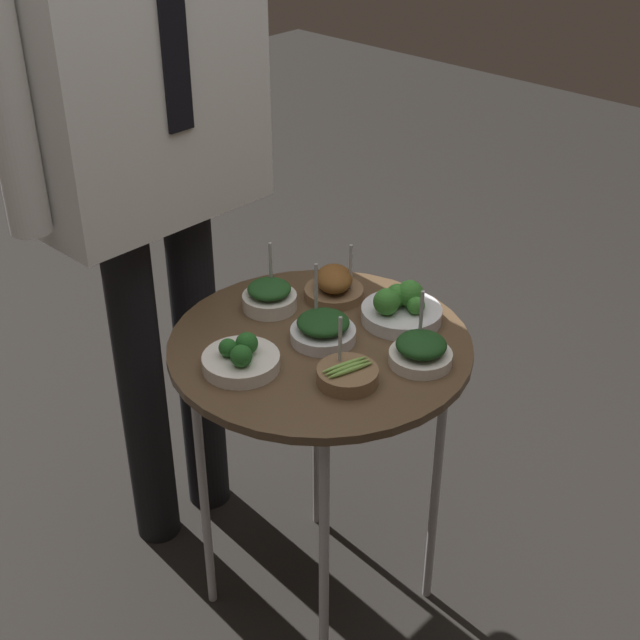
{
  "coord_description": "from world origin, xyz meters",
  "views": [
    {
      "loc": [
        -1.07,
        -1.01,
        1.67
      ],
      "look_at": [
        0.0,
        0.0,
        0.77
      ],
      "focal_mm": 50.0,
      "sensor_mm": 36.0,
      "label": 1
    }
  ],
  "objects_px": {
    "bowl_spinach_center": "(322,329)",
    "bowl_broccoli_front_right": "(241,359)",
    "bowl_spinach_mid_left": "(270,297)",
    "bowl_asparagus_far_rim": "(347,375)",
    "serving_cart": "(320,368)",
    "bowl_spinach_front_center": "(421,351)",
    "waiter_figure": "(142,100)",
    "bowl_roast_front_left": "(334,285)",
    "bowl_broccoli_back_right": "(401,308)"
  },
  "relations": [
    {
      "from": "bowl_spinach_front_center",
      "to": "waiter_figure",
      "type": "bearing_deg",
      "value": 99.91
    },
    {
      "from": "bowl_spinach_center",
      "to": "bowl_spinach_front_center",
      "type": "bearing_deg",
      "value": -70.67
    },
    {
      "from": "bowl_broccoli_front_right",
      "to": "waiter_figure",
      "type": "height_order",
      "value": "waiter_figure"
    },
    {
      "from": "serving_cart",
      "to": "bowl_spinach_mid_left",
      "type": "distance_m",
      "value": 0.19
    },
    {
      "from": "bowl_spinach_mid_left",
      "to": "waiter_figure",
      "type": "xyz_separation_m",
      "value": [
        -0.06,
        0.29,
        0.37
      ]
    },
    {
      "from": "bowl_broccoli_front_right",
      "to": "waiter_figure",
      "type": "xyz_separation_m",
      "value": [
        0.13,
        0.41,
        0.37
      ]
    },
    {
      "from": "bowl_broccoli_back_right",
      "to": "waiter_figure",
      "type": "relative_size",
      "value": 0.09
    },
    {
      "from": "serving_cart",
      "to": "bowl_spinach_center",
      "type": "distance_m",
      "value": 0.09
    },
    {
      "from": "bowl_spinach_center",
      "to": "bowl_broccoli_front_right",
      "type": "distance_m",
      "value": 0.18
    },
    {
      "from": "bowl_spinach_mid_left",
      "to": "bowl_asparagus_far_rim",
      "type": "distance_m",
      "value": 0.31
    },
    {
      "from": "serving_cart",
      "to": "bowl_spinach_mid_left",
      "type": "bearing_deg",
      "value": 81.94
    },
    {
      "from": "bowl_spinach_center",
      "to": "bowl_spinach_front_center",
      "type": "xyz_separation_m",
      "value": [
        0.07,
        -0.19,
        0.0
      ]
    },
    {
      "from": "serving_cart",
      "to": "bowl_spinach_mid_left",
      "type": "height_order",
      "value": "bowl_spinach_mid_left"
    },
    {
      "from": "bowl_spinach_center",
      "to": "waiter_figure",
      "type": "relative_size",
      "value": 0.09
    },
    {
      "from": "bowl_broccoli_back_right",
      "to": "bowl_spinach_mid_left",
      "type": "bearing_deg",
      "value": 122.7
    },
    {
      "from": "bowl_roast_front_left",
      "to": "bowl_broccoli_back_right",
      "type": "height_order",
      "value": "bowl_roast_front_left"
    },
    {
      "from": "bowl_roast_front_left",
      "to": "bowl_asparagus_far_rim",
      "type": "xyz_separation_m",
      "value": [
        -0.21,
        -0.23,
        -0.01
      ]
    },
    {
      "from": "bowl_spinach_front_center",
      "to": "bowl_broccoli_front_right",
      "type": "height_order",
      "value": "bowl_spinach_front_center"
    },
    {
      "from": "bowl_broccoli_front_right",
      "to": "bowl_spinach_front_center",
      "type": "bearing_deg",
      "value": -43.53
    },
    {
      "from": "bowl_broccoli_front_right",
      "to": "waiter_figure",
      "type": "bearing_deg",
      "value": 72.36
    },
    {
      "from": "bowl_spinach_center",
      "to": "bowl_roast_front_left",
      "type": "relative_size",
      "value": 1.17
    },
    {
      "from": "bowl_broccoli_front_right",
      "to": "bowl_asparagus_far_rim",
      "type": "distance_m",
      "value": 0.2
    },
    {
      "from": "bowl_spinach_mid_left",
      "to": "waiter_figure",
      "type": "relative_size",
      "value": 0.08
    },
    {
      "from": "bowl_spinach_mid_left",
      "to": "waiter_figure",
      "type": "distance_m",
      "value": 0.47
    },
    {
      "from": "serving_cart",
      "to": "bowl_spinach_center",
      "type": "relative_size",
      "value": 4.79
    },
    {
      "from": "bowl_spinach_center",
      "to": "bowl_broccoli_back_right",
      "type": "bearing_deg",
      "value": -22.06
    },
    {
      "from": "bowl_spinach_center",
      "to": "bowl_spinach_mid_left",
      "type": "relative_size",
      "value": 1.11
    },
    {
      "from": "waiter_figure",
      "to": "bowl_spinach_mid_left",
      "type": "bearing_deg",
      "value": -78.24
    },
    {
      "from": "bowl_spinach_center",
      "to": "bowl_asparagus_far_rim",
      "type": "distance_m",
      "value": 0.15
    },
    {
      "from": "bowl_broccoli_front_right",
      "to": "bowl_roast_front_left",
      "type": "xyz_separation_m",
      "value": [
        0.32,
        0.06,
        0.01
      ]
    },
    {
      "from": "bowl_spinach_center",
      "to": "bowl_spinach_mid_left",
      "type": "bearing_deg",
      "value": 84.93
    },
    {
      "from": "waiter_figure",
      "to": "bowl_broccoli_front_right",
      "type": "bearing_deg",
      "value": -107.64
    },
    {
      "from": "bowl_spinach_mid_left",
      "to": "bowl_broccoli_back_right",
      "type": "distance_m",
      "value": 0.27
    },
    {
      "from": "serving_cart",
      "to": "bowl_broccoli_back_right",
      "type": "bearing_deg",
      "value": -20.5
    },
    {
      "from": "bowl_broccoli_front_right",
      "to": "bowl_broccoli_back_right",
      "type": "relative_size",
      "value": 0.89
    },
    {
      "from": "bowl_spinach_mid_left",
      "to": "bowl_roast_front_left",
      "type": "bearing_deg",
      "value": -28.28
    },
    {
      "from": "bowl_asparagus_far_rim",
      "to": "bowl_spinach_center",
      "type": "bearing_deg",
      "value": 60.7
    },
    {
      "from": "bowl_spinach_mid_left",
      "to": "bowl_spinach_front_center",
      "type": "height_order",
      "value": "bowl_spinach_front_center"
    },
    {
      "from": "bowl_spinach_center",
      "to": "bowl_asparagus_far_rim",
      "type": "bearing_deg",
      "value": -119.3
    },
    {
      "from": "bowl_spinach_front_center",
      "to": "bowl_roast_front_left",
      "type": "distance_m",
      "value": 0.3
    },
    {
      "from": "serving_cart",
      "to": "bowl_spinach_front_center",
      "type": "relative_size",
      "value": 5.26
    },
    {
      "from": "bowl_asparagus_far_rim",
      "to": "bowl_spinach_front_center",
      "type": "bearing_deg",
      "value": -22.73
    },
    {
      "from": "bowl_spinach_mid_left",
      "to": "bowl_broccoli_front_right",
      "type": "distance_m",
      "value": 0.23
    },
    {
      "from": "bowl_broccoli_front_right",
      "to": "bowl_asparagus_far_rim",
      "type": "xyz_separation_m",
      "value": [
        0.1,
        -0.17,
        -0.01
      ]
    },
    {
      "from": "bowl_broccoli_front_right",
      "to": "bowl_broccoli_back_right",
      "type": "distance_m",
      "value": 0.36
    },
    {
      "from": "bowl_spinach_front_center",
      "to": "bowl_broccoli_front_right",
      "type": "relative_size",
      "value": 0.94
    },
    {
      "from": "bowl_spinach_mid_left",
      "to": "bowl_broccoli_back_right",
      "type": "bearing_deg",
      "value": -57.3
    },
    {
      "from": "bowl_spinach_center",
      "to": "bowl_spinach_mid_left",
      "type": "height_order",
      "value": "bowl_spinach_center"
    },
    {
      "from": "bowl_broccoli_back_right",
      "to": "bowl_asparagus_far_rim",
      "type": "bearing_deg",
      "value": -164.42
    },
    {
      "from": "bowl_spinach_mid_left",
      "to": "waiter_figure",
      "type": "height_order",
      "value": "waiter_figure"
    }
  ]
}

